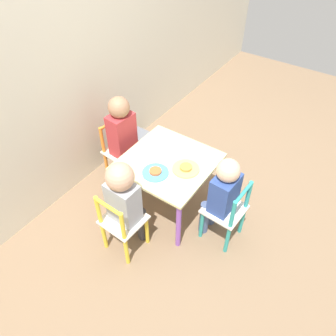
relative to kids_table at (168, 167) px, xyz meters
The scene contains 12 objects.
ground_plane 0.40m from the kids_table, ahead, with size 6.00×6.00×0.00m, color #7F664C.
house_wall 1.20m from the kids_table, 90.00° to the left, with size 6.00×0.06×2.60m.
kids_table is the anchor object (origin of this frame).
chair_yellow 0.53m from the kids_table, behind, with size 0.27×0.27×0.53m.
chair_teal 0.53m from the kids_table, 92.87° to the right, with size 0.27×0.27×0.53m.
chair_orange 0.53m from the kids_table, 84.69° to the left, with size 0.28×0.28×0.53m.
child_left 0.46m from the kids_table, behind, with size 0.23×0.21×0.77m.
child_front 0.45m from the kids_table, 92.87° to the right, with size 0.21×0.21×0.72m.
child_back 0.46m from the kids_table, 84.69° to the left, with size 0.21×0.22×0.80m.
plate_left 0.17m from the kids_table, behind, with size 0.19×0.19×0.03m.
plate_front 0.17m from the kids_table, 90.00° to the right, with size 0.19×0.19×0.03m.
storage_bin 0.81m from the kids_table, 58.82° to the left, with size 0.28×0.18×0.16m.
Camera 1 is at (-1.44, -0.99, 2.05)m, focal length 35.00 mm.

